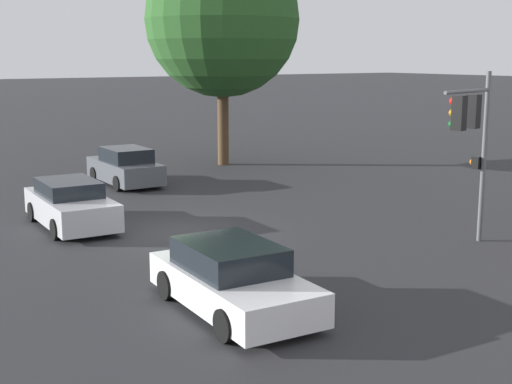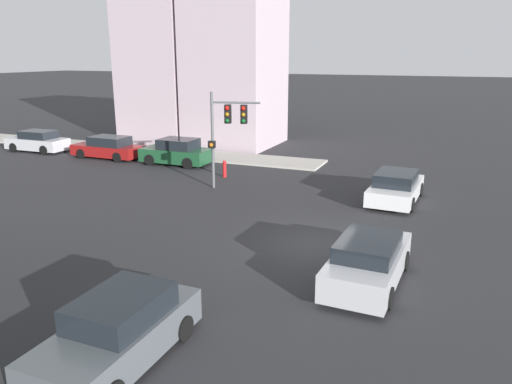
% 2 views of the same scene
% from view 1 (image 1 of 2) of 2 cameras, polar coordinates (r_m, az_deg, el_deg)
% --- Properties ---
extents(ground_plane, '(300.00, 300.00, 0.00)m').
position_cam_1_polar(ground_plane, '(21.30, -6.55, -3.26)').
color(ground_plane, '#28282B').
extents(street_tree, '(7.24, 7.24, 10.46)m').
position_cam_1_polar(street_tree, '(34.14, -2.72, 13.61)').
color(street_tree, '#4C3823').
rests_on(street_tree, ground_plane).
extents(traffic_signal, '(1.01, 2.46, 4.76)m').
position_cam_1_polar(traffic_signal, '(20.02, 16.84, 4.92)').
color(traffic_signal, '#515456').
rests_on(traffic_signal, ground_plane).
extents(crossing_car_0, '(4.21, 1.90, 1.51)m').
position_cam_1_polar(crossing_car_0, '(29.47, -10.42, 1.97)').
color(crossing_car_0, '#4C5156').
rests_on(crossing_car_0, ground_plane).
extents(crossing_car_1, '(4.42, 2.04, 1.43)m').
position_cam_1_polar(crossing_car_1, '(22.52, -14.60, -0.99)').
color(crossing_car_1, '#B7B7BC').
rests_on(crossing_car_1, ground_plane).
extents(crossing_car_2, '(4.44, 2.17, 1.40)m').
position_cam_1_polar(crossing_car_2, '(14.70, -1.90, -6.99)').
color(crossing_car_2, silver).
rests_on(crossing_car_2, ground_plane).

